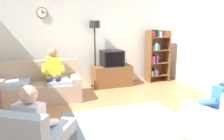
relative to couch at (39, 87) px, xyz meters
name	(u,v)px	position (x,y,z in m)	size (l,w,h in m)	color
ground_plane	(119,120)	(1.36, -1.68, -0.31)	(12.00, 12.00, 0.00)	#9E6B42
back_wall_assembly	(85,38)	(1.36, 0.98, 1.04)	(6.20, 0.17, 2.70)	silver
couch	(39,87)	(0.00, 0.00, 0.00)	(1.97, 1.04, 0.90)	tan
tv_stand	(112,76)	(2.02, 0.57, -0.02)	(1.10, 0.56, 0.59)	brown
tv	(112,58)	(2.02, 0.55, 0.50)	(0.60, 0.49, 0.44)	black
bookshelf	(156,54)	(3.48, 0.64, 0.52)	(0.68, 0.36, 1.58)	brown
floor_lamp	(95,35)	(1.56, 0.67, 1.14)	(0.28, 0.28, 1.85)	black
armchair_near_bookshelf	(221,123)	(2.60, -2.92, -0.02)	(0.93, 1.00, 0.90)	beige
area_rug	(127,123)	(1.46, -1.88, -0.31)	(2.20, 1.70, 0.01)	slate
person_on_couch	(53,71)	(0.33, -0.11, 0.39)	(0.54, 0.56, 1.24)	yellow
person_in_left_armchair	(35,124)	(-0.15, -2.69, 0.29)	(0.61, 0.64, 1.12)	silver
person_in_right_armchair	(218,102)	(2.58, -2.83, 0.29)	(0.56, 0.58, 1.12)	#3372B2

